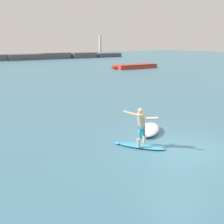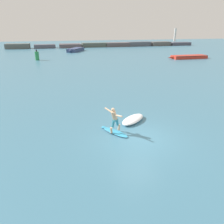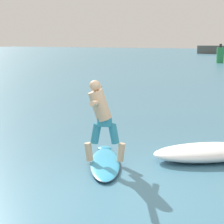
% 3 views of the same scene
% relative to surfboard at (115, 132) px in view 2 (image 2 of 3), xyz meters
% --- Properties ---
extents(ground_plane, '(200.00, 200.00, 0.00)m').
position_rel_surfboard_xyz_m(ground_plane, '(1.07, -1.02, -0.05)').
color(ground_plane, teal).
extents(rock_jetty_breakwater, '(60.80, 4.64, 5.64)m').
position_rel_surfboard_xyz_m(rock_jetty_breakwater, '(13.67, 60.98, 0.59)').
color(rock_jetty_breakwater, '#525551').
rests_on(rock_jetty_breakwater, ground).
extents(surfboard, '(1.50, 2.03, 0.23)m').
position_rel_surfboard_xyz_m(surfboard, '(0.00, 0.00, 0.00)').
color(surfboard, '#349ECD').
rests_on(surfboard, ground).
extents(surfer, '(0.89, 1.35, 1.54)m').
position_rel_surfboard_xyz_m(surfer, '(-0.04, -0.06, 0.94)').
color(surfer, tan).
rests_on(surfer, surfboard).
extents(fishing_boat_near_jetty, '(5.23, 7.64, 0.84)m').
position_rel_surfboard_xyz_m(fishing_boat_near_jetty, '(2.38, 48.44, 0.40)').
color(fishing_boat_near_jetty, navy).
rests_on(fishing_boat_near_jetty, ground).
extents(small_boat_offshore, '(8.53, 2.41, 0.62)m').
position_rel_surfboard_xyz_m(small_boat_offshore, '(23.27, 28.72, 0.29)').
color(small_boat_offshore, red).
rests_on(small_boat_offshore, ground).
extents(channel_marker_buoy, '(0.73, 0.73, 1.97)m').
position_rel_surfboard_xyz_m(channel_marker_buoy, '(-6.33, 33.72, 0.78)').
color(channel_marker_buoy, '#288447').
rests_on(channel_marker_buoy, ground).
extents(wave_foam_at_tail, '(2.30, 2.15, 0.32)m').
position_rel_surfboard_xyz_m(wave_foam_at_tail, '(1.61, 1.30, 0.11)').
color(wave_foam_at_tail, white).
rests_on(wave_foam_at_tail, ground).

